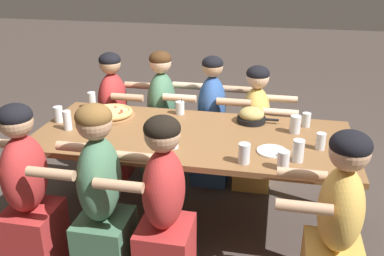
% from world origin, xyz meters
% --- Properties ---
extents(ground_plane, '(18.00, 18.00, 0.00)m').
position_xyz_m(ground_plane, '(0.00, 0.00, 0.00)').
color(ground_plane, '#423833').
rests_on(ground_plane, ground).
extents(dining_table, '(2.26, 0.96, 0.76)m').
position_xyz_m(dining_table, '(0.00, 0.00, 0.68)').
color(dining_table, brown).
rests_on(dining_table, ground).
extents(pizza_board_main, '(0.37, 0.37, 0.06)m').
position_xyz_m(pizza_board_main, '(-0.69, 0.20, 0.79)').
color(pizza_board_main, '#996B42').
rests_on(pizza_board_main, dining_table).
extents(skillet_bowl, '(0.32, 0.22, 0.12)m').
position_xyz_m(skillet_bowl, '(0.40, 0.32, 0.81)').
color(skillet_bowl, black).
rests_on(skillet_bowl, dining_table).
extents(empty_plate_a, '(0.20, 0.20, 0.02)m').
position_xyz_m(empty_plate_a, '(-0.20, -0.04, 0.76)').
color(empty_plate_a, white).
rests_on(empty_plate_a, dining_table).
extents(empty_plate_b, '(0.20, 0.20, 0.02)m').
position_xyz_m(empty_plate_b, '(0.57, -0.17, 0.76)').
color(empty_plate_b, white).
rests_on(empty_plate_b, dining_table).
extents(cocktail_glass_blue, '(0.07, 0.07, 0.13)m').
position_xyz_m(cocktail_glass_blue, '(-0.18, 0.38, 0.80)').
color(cocktail_glass_blue, silver).
rests_on(cocktail_glass_blue, dining_table).
extents(drinking_glass_a, '(0.07, 0.07, 0.12)m').
position_xyz_m(drinking_glass_a, '(-1.05, 0.03, 0.81)').
color(drinking_glass_a, silver).
rests_on(drinking_glass_a, dining_table).
extents(drinking_glass_b, '(0.07, 0.07, 0.14)m').
position_xyz_m(drinking_glass_b, '(0.73, -0.27, 0.82)').
color(drinking_glass_b, silver).
rests_on(drinking_glass_b, dining_table).
extents(drinking_glass_c, '(0.07, 0.07, 0.11)m').
position_xyz_m(drinking_glass_c, '(-0.08, -0.24, 0.81)').
color(drinking_glass_c, silver).
rests_on(drinking_glass_c, dining_table).
extents(drinking_glass_d, '(0.07, 0.07, 0.13)m').
position_xyz_m(drinking_glass_d, '(0.40, -0.36, 0.82)').
color(drinking_glass_d, silver).
rests_on(drinking_glass_d, dining_table).
extents(drinking_glass_e, '(0.07, 0.07, 0.12)m').
position_xyz_m(drinking_glass_e, '(0.64, -0.39, 0.81)').
color(drinking_glass_e, silver).
rests_on(drinking_glass_e, dining_table).
extents(drinking_glass_f, '(0.06, 0.06, 0.11)m').
position_xyz_m(drinking_glass_f, '(0.81, 0.32, 0.81)').
color(drinking_glass_f, silver).
rests_on(drinking_glass_f, dining_table).
extents(drinking_glass_g, '(0.06, 0.06, 0.11)m').
position_xyz_m(drinking_glass_g, '(0.88, -0.06, 0.81)').
color(drinking_glass_g, silver).
rests_on(drinking_glass_g, dining_table).
extents(drinking_glass_h, '(0.06, 0.06, 0.14)m').
position_xyz_m(drinking_glass_h, '(-0.91, -0.09, 0.82)').
color(drinking_glass_h, silver).
rests_on(drinking_glass_h, dining_table).
extents(drinking_glass_i, '(0.08, 0.08, 0.13)m').
position_xyz_m(drinking_glass_i, '(0.72, 0.18, 0.81)').
color(drinking_glass_i, silver).
rests_on(drinking_glass_i, dining_table).
extents(drinking_glass_j, '(0.06, 0.06, 0.14)m').
position_xyz_m(drinking_glass_j, '(-0.92, 0.36, 0.82)').
color(drinking_glass_j, silver).
rests_on(drinking_glass_j, dining_table).
extents(diner_far_center, '(0.51, 0.40, 1.17)m').
position_xyz_m(diner_far_center, '(0.04, 0.70, 0.53)').
color(diner_far_center, '#2D5193').
rests_on(diner_far_center, ground).
extents(diner_far_midleft, '(0.51, 0.40, 1.19)m').
position_xyz_m(diner_far_midleft, '(-0.42, 0.70, 0.54)').
color(diner_far_midleft, '#477556').
rests_on(diner_far_midleft, ground).
extents(diner_near_midleft, '(0.51, 0.40, 1.20)m').
position_xyz_m(diner_near_midleft, '(-0.42, -0.70, 0.56)').
color(diner_near_midleft, '#477556').
rests_on(diner_near_midleft, ground).
extents(diner_near_center, '(0.51, 0.40, 1.16)m').
position_xyz_m(diner_near_center, '(-0.03, -0.70, 0.54)').
color(diner_near_center, '#B22D2D').
rests_on(diner_near_center, ground).
extents(diner_near_right, '(0.51, 0.40, 1.16)m').
position_xyz_m(diner_near_right, '(0.95, -0.70, 0.54)').
color(diner_near_right, gold).
rests_on(diner_near_right, ground).
extents(diner_far_midright, '(0.51, 0.40, 1.10)m').
position_xyz_m(diner_far_midright, '(0.41, 0.70, 0.50)').
color(diner_far_midright, gold).
rests_on(diner_far_midright, ground).
extents(diner_near_left, '(0.51, 0.40, 1.17)m').
position_xyz_m(diner_near_left, '(-0.91, -0.70, 0.54)').
color(diner_near_left, '#B22D2D').
rests_on(diner_near_left, ground).
extents(diner_far_left, '(0.51, 0.40, 1.15)m').
position_xyz_m(diner_far_left, '(-0.87, 0.70, 0.53)').
color(diner_far_left, '#B22D2D').
rests_on(diner_far_left, ground).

